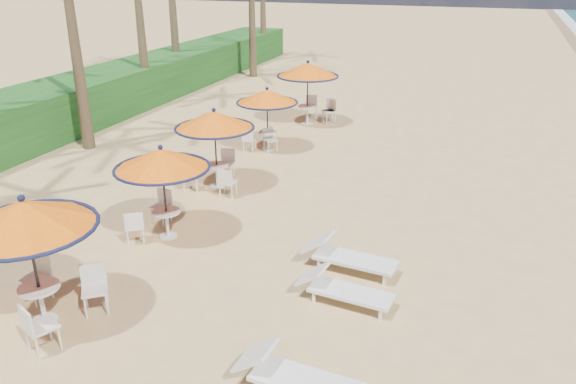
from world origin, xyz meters
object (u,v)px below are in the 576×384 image
station_0 (30,231)px  lounger_far (346,255)px  station_1 (160,167)px  lounger_mid (341,288)px  station_4 (310,77)px  station_2 (214,130)px  lounger_near (293,375)px  station_3 (266,102)px

station_0 → lounger_far: (4.77, 3.74, -1.53)m
station_1 → lounger_mid: bearing=-15.4°
station_1 → lounger_far: size_ratio=1.10×
station_4 → station_0: bearing=-91.4°
station_2 → lounger_mid: bearing=-42.5°
station_1 → lounger_near: (4.73, -4.00, -1.46)m
station_0 → lounger_mid: size_ratio=1.30×
station_0 → station_1: size_ratio=1.09×
station_4 → station_1: bearing=-90.7°
lounger_far → station_1: bearing=-175.0°
station_1 → station_2: size_ratio=0.98×
lounger_mid → lounger_far: lounger_far is taller
station_1 → lounger_mid: station_1 is taller
station_2 → lounger_far: (4.81, -3.37, -1.41)m
station_0 → station_3: (0.01, 10.91, -0.16)m
station_0 → lounger_mid: 5.80m
lounger_mid → lounger_far: bearing=106.4°
lounger_near → station_1: bearing=143.7°
station_2 → lounger_near: 8.97m
station_3 → station_2: bearing=-90.8°
station_0 → station_4: bearing=88.6°
station_3 → station_4: bearing=84.7°
station_1 → station_3: bearing=91.8°
station_1 → lounger_mid: (4.78, -1.32, -1.47)m
station_1 → lounger_near: size_ratio=1.14×
station_1 → station_4: 10.94m
station_1 → station_0: bearing=-93.5°
station_1 → lounger_near: 6.36m
station_1 → lounger_far: bearing=-0.7°
station_1 → station_3: (-0.22, 7.12, -0.08)m
station_2 → lounger_far: bearing=-35.0°
station_1 → lounger_mid: size_ratio=1.19×
station_0 → station_1: 3.80m
station_0 → station_2: (-0.04, 7.11, -0.12)m
station_0 → station_1: bearing=86.5°
station_4 → lounger_mid: size_ratio=1.32×
station_2 → station_4: station_4 is taller
station_2 → lounger_mid: (5.05, -4.63, -1.44)m
station_3 → lounger_far: size_ratio=1.05×
lounger_mid → lounger_far: 1.28m
station_3 → lounger_near: station_3 is taller
station_2 → lounger_far: size_ratio=1.13×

